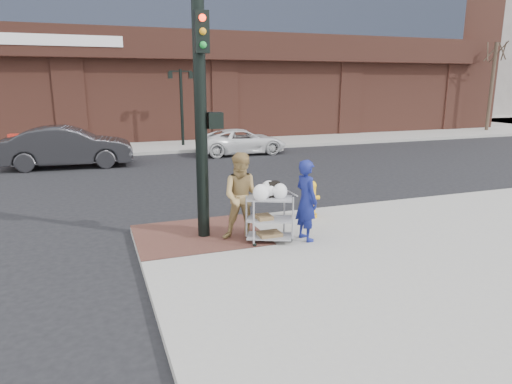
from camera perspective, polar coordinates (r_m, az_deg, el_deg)
name	(u,v)px	position (r m, az deg, el deg)	size (l,w,h in m)	color
ground	(236,251)	(9.76, -2.49, -7.41)	(220.00, 220.00, 0.00)	black
sidewalk_far	(261,119)	(43.58, 0.58, 9.08)	(65.00, 36.00, 0.15)	gray
brick_curb_ramp	(199,234)	(10.38, -7.18, -5.28)	(2.80, 2.40, 0.01)	#4C2623
filler_block	(455,36)	(63.52, 23.59, 17.47)	(14.00, 20.00, 18.00)	slate
bare_tree_a	(497,41)	(36.82, 27.90, 16.39)	(1.80, 1.80, 7.20)	#382B21
lamp_post	(181,99)	(25.16, -9.31, 11.41)	(1.32, 0.22, 4.00)	black
traffic_signal_pole	(202,115)	(9.75, -6.76, 9.60)	(0.61, 0.51, 5.00)	black
woman_blue	(306,200)	(9.81, 6.31, -1.04)	(0.64, 0.42, 1.76)	navy
pedestrian_tan	(243,197)	(9.75, -1.60, -0.60)	(0.93, 0.72, 1.91)	#9F804B
sedan_dark	(68,147)	(20.70, -22.43, 5.24)	(1.81, 5.20, 1.71)	black
minivan_white	(242,142)	(22.78, -1.80, 6.33)	(2.06, 4.46, 1.24)	white
utility_cart	(269,215)	(9.71, 1.70, -2.87)	(1.08, 0.86, 1.31)	gray
fire_hydrant	(311,199)	(11.56, 6.92, -0.84)	(0.45, 0.31, 0.95)	gold
newsbox_red	(14,144)	(24.75, -27.99, 5.34)	(0.40, 0.36, 0.94)	#AF1F14
newsbox_blue	(41,144)	(23.88, -25.29, 5.40)	(0.40, 0.36, 0.96)	#1A29A9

